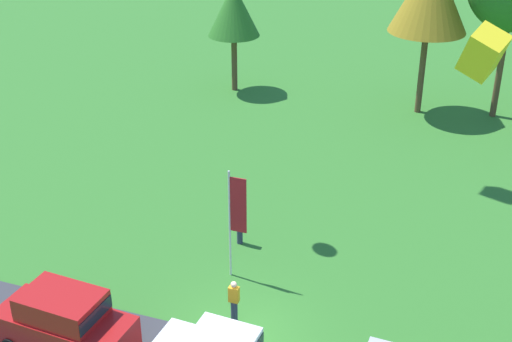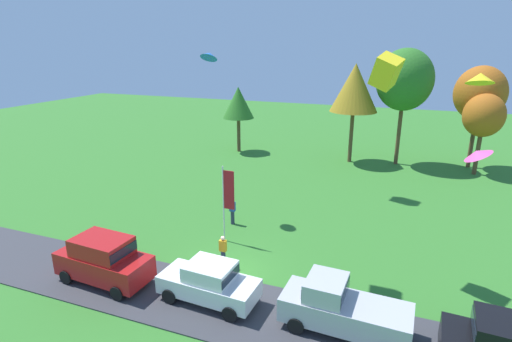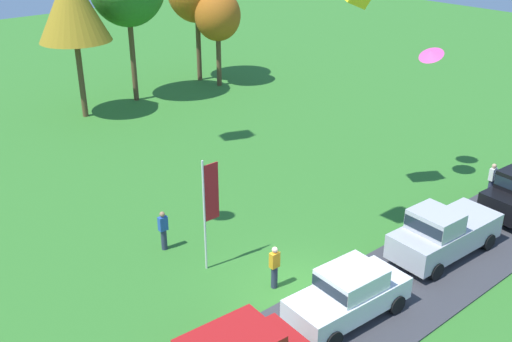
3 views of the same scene
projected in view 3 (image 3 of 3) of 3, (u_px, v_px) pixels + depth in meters
The scene contains 11 objects.
ground_plane at pixel (293, 290), 21.77m from camera, with size 120.00×120.00×0.00m, color #337528.
pavement_strip at pixel (344, 323), 20.06m from camera, with size 36.00×4.40×0.06m, color #38383D.
car_sedan_by_flagpole at pixel (349, 292), 19.91m from camera, with size 4.49×2.15×1.84m.
car_pickup_near_entrance at pixel (443, 232), 23.35m from camera, with size 5.08×2.22×2.14m.
person_beside_suv at pixel (492, 180), 28.17m from camera, with size 0.36×0.24×1.71m.
person_watching_sky at pixel (163, 230), 23.94m from camera, with size 0.36×0.24×1.71m.
person_on_lawn at pixel (274, 267), 21.57m from camera, with size 0.36×0.24×1.71m.
tree_far_left at pixel (72, 5), 36.00m from camera, with size 4.41×4.41×9.31m.
tree_far_right at pixel (218, 16), 43.15m from camera, with size 3.33×3.33×7.04m.
flag_banner at pixel (209, 200), 21.98m from camera, with size 0.71×0.08×4.53m.
kite_delta_trailing_tail at pixel (431, 53), 26.77m from camera, with size 1.14×1.14×0.25m, color #EA4C9E.
Camera 3 is at (-12.70, -12.78, 13.05)m, focal length 42.00 mm.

